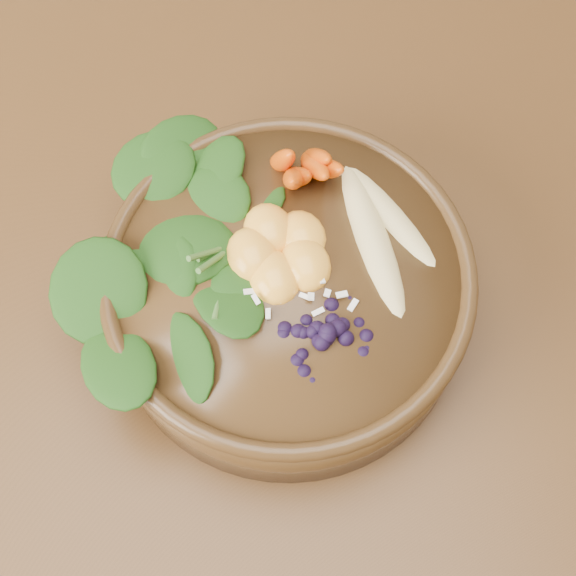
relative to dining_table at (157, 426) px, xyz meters
name	(u,v)px	position (x,y,z in m)	size (l,w,h in m)	color
ground	(216,532)	(0.00, 0.00, -0.66)	(4.00, 4.00, 0.00)	#381E0F
dining_table	(157,426)	(0.00, 0.00, 0.00)	(1.60, 0.90, 0.75)	#331C0C
stoneware_bowl	(288,293)	(0.13, 0.04, 0.13)	(0.28, 0.28, 0.08)	#482E14
kale_heap	(201,218)	(0.08, 0.09, 0.19)	(0.19, 0.17, 0.04)	#1E4713
carrot_cluster	(305,141)	(0.17, 0.12, 0.21)	(0.06, 0.06, 0.08)	#D94A06
banana_halves	(383,218)	(0.21, 0.05, 0.18)	(0.07, 0.16, 0.03)	#E0CC84
mandarin_cluster	(280,243)	(0.13, 0.05, 0.18)	(0.08, 0.09, 0.03)	#FFA931
blueberry_pile	(328,326)	(0.15, -0.02, 0.19)	(0.13, 0.10, 0.04)	black
coconut_flakes	(302,290)	(0.14, 0.02, 0.17)	(0.09, 0.07, 0.01)	white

